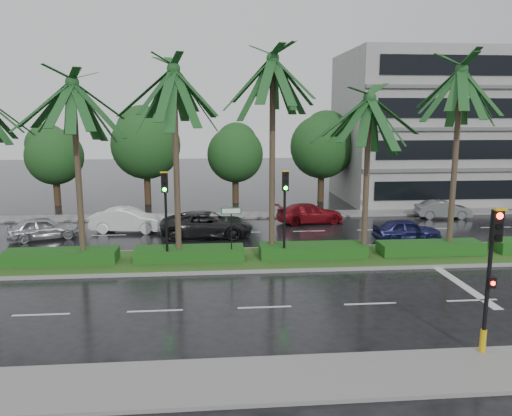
{
  "coord_description": "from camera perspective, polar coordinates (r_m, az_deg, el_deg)",
  "views": [
    {
      "loc": [
        -1.85,
        -22.34,
        6.99
      ],
      "look_at": [
        0.25,
        1.5,
        2.53
      ],
      "focal_mm": 35.0,
      "sensor_mm": 36.0,
      "label": 1
    }
  ],
  "objects": [
    {
      "name": "palm_row",
      "position": [
        23.39,
        -3.66,
        13.11
      ],
      "size": [
        26.3,
        4.2,
        10.22
      ],
      "color": "#3A2F21",
      "rests_on": "median"
    },
    {
      "name": "median",
      "position": [
        24.41,
        -0.49,
        -5.88
      ],
      "size": [
        36.0,
        4.0,
        0.15
      ],
      "color": "gray",
      "rests_on": "ground"
    },
    {
      "name": "lane_markings",
      "position": [
        23.51,
        7.24,
        -6.8
      ],
      "size": [
        34.0,
        13.06,
        0.01
      ],
      "color": "silver",
      "rests_on": "ground"
    },
    {
      "name": "signal_near",
      "position": [
        15.79,
        25.23,
        -6.98
      ],
      "size": [
        0.34,
        0.45,
        4.36
      ],
      "color": "black",
      "rests_on": "near_sidewalk"
    },
    {
      "name": "car_blue",
      "position": [
        29.29,
        16.85,
        -2.43
      ],
      "size": [
        1.56,
        3.75,
        1.27
      ],
      "primitive_type": "imported",
      "rotation": [
        0.0,
        0.0,
        1.59
      ],
      "color": "#1A1C4E",
      "rests_on": "ground"
    },
    {
      "name": "car_white",
      "position": [
        31.24,
        -14.42,
        -1.33
      ],
      "size": [
        2.06,
        4.58,
        1.46
      ],
      "primitive_type": "imported",
      "rotation": [
        0.0,
        0.0,
        1.45
      ],
      "color": "white",
      "rests_on": "ground"
    },
    {
      "name": "car_silver",
      "position": [
        30.91,
        -23.13,
        -2.12
      ],
      "size": [
        2.76,
        4.15,
        1.31
      ],
      "primitive_type": "imported",
      "rotation": [
        0.0,
        0.0,
        1.92
      ],
      "color": "#A6A8AD",
      "rests_on": "ground"
    },
    {
      "name": "far_sidewalk",
      "position": [
        35.08,
        -1.92,
        -0.83
      ],
      "size": [
        40.0,
        2.0,
        0.12
      ],
      "primitive_type": "cube",
      "color": "gray",
      "rests_on": "ground"
    },
    {
      "name": "car_darkgrey",
      "position": [
        29.18,
        -5.61,
        -1.86
      ],
      "size": [
        2.69,
        5.43,
        1.48
      ],
      "primitive_type": "imported",
      "rotation": [
        0.0,
        0.0,
        1.53
      ],
      "color": "black",
      "rests_on": "ground"
    },
    {
      "name": "near_sidewalk",
      "position": [
        14.1,
        3.33,
        -18.89
      ],
      "size": [
        40.0,
        2.4,
        0.12
      ],
      "primitive_type": "cube",
      "color": "gray",
      "rests_on": "ground"
    },
    {
      "name": "street_sign",
      "position": [
        23.35,
        -2.85,
        -1.48
      ],
      "size": [
        0.95,
        0.09,
        2.6
      ],
      "color": "black",
      "rests_on": "median"
    },
    {
      "name": "signal_median_left",
      "position": [
        23.09,
        -10.31,
        0.44
      ],
      "size": [
        0.34,
        0.42,
        4.36
      ],
      "color": "black",
      "rests_on": "median"
    },
    {
      "name": "ground",
      "position": [
        23.48,
        -0.3,
        -6.75
      ],
      "size": [
        120.0,
        120.0,
        0.0
      ],
      "primitive_type": "plane",
      "color": "black",
      "rests_on": "ground"
    },
    {
      "name": "car_grey",
      "position": [
        36.65,
        20.6,
        -0.14
      ],
      "size": [
        1.6,
        3.79,
        1.22
      ],
      "primitive_type": "imported",
      "rotation": [
        0.0,
        0.0,
        1.48
      ],
      "color": "slate",
      "rests_on": "ground"
    },
    {
      "name": "signal_median_right",
      "position": [
        23.23,
        3.33,
        0.65
      ],
      "size": [
        0.34,
        0.42,
        4.36
      ],
      "color": "black",
      "rests_on": "median"
    },
    {
      "name": "building",
      "position": [
        44.54,
        20.24,
        8.65
      ],
      "size": [
        16.0,
        10.0,
        12.0
      ],
      "primitive_type": "cube",
      "color": "gray",
      "rests_on": "ground"
    },
    {
      "name": "bg_trees",
      "position": [
        40.06,
        -1.89,
        7.11
      ],
      "size": [
        32.6,
        5.38,
        7.78
      ],
      "color": "#322517",
      "rests_on": "ground"
    },
    {
      "name": "car_red",
      "position": [
        32.92,
        6.18,
        -0.62
      ],
      "size": [
        2.21,
        4.56,
        1.28
      ],
      "primitive_type": "imported",
      "rotation": [
        0.0,
        0.0,
        1.67
      ],
      "color": "maroon",
      "rests_on": "ground"
    },
    {
      "name": "hedge",
      "position": [
        24.31,
        -0.49,
        -5.04
      ],
      "size": [
        35.2,
        1.4,
        0.6
      ],
      "color": "#1E4513",
      "rests_on": "median"
    }
  ]
}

